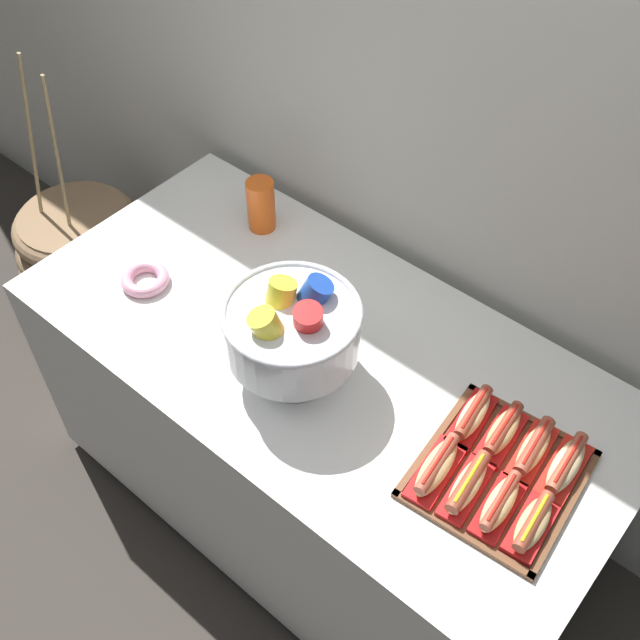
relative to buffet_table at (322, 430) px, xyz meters
The scene contains 16 objects.
ground_plane 0.41m from the buffet_table, ahead, with size 10.00×10.00×0.00m, color #38332D.
back_wall 1.01m from the buffet_table, 90.00° to the left, with size 6.00×0.10×2.60m, color beige.
buffet_table is the anchor object (origin of this frame).
floor_vase 1.17m from the buffet_table, behind, with size 0.52×0.52×1.13m.
serving_tray 0.65m from the buffet_table, ahead, with size 0.36×0.39×0.01m.
hot_dog_0 0.60m from the buffet_table, 15.97° to the right, with size 0.09×0.19×0.06m.
hot_dog_1 0.65m from the buffet_table, 12.99° to the right, with size 0.08×0.18×0.06m.
hot_dog_2 0.71m from the buffet_table, 10.74° to the right, with size 0.08×0.17×0.06m.
hot_dog_3 0.77m from the buffet_table, ahead, with size 0.08×0.16×0.06m.
hot_dog_4 0.58m from the buffet_table, ahead, with size 0.08×0.18×0.06m.
hot_dog_5 0.63m from the buffet_table, ahead, with size 0.08×0.17×0.06m.
hot_dog_6 0.69m from the buffet_table, ahead, with size 0.08×0.18×0.06m.
hot_dog_7 0.76m from the buffet_table, ahead, with size 0.08×0.18×0.06m.
punch_bowl 0.55m from the buffet_table, 92.02° to the right, with size 0.32×0.32×0.28m.
cup_stack 0.67m from the buffet_table, 150.79° to the left, with size 0.08×0.08×0.16m.
donut 0.65m from the buffet_table, 165.23° to the right, with size 0.13×0.13×0.03m.
Camera 1 is at (0.79, -0.94, 2.26)m, focal length 43.07 mm.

